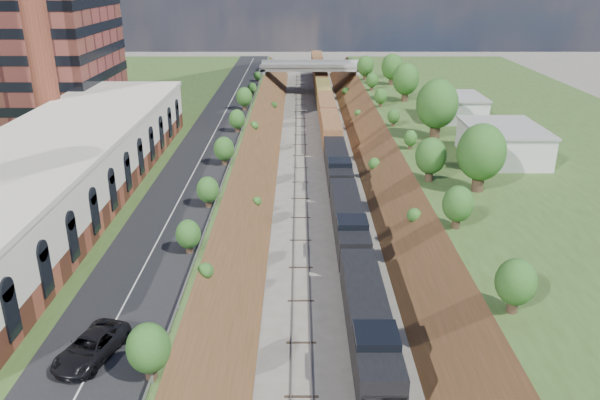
# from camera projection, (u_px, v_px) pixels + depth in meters

# --- Properties ---
(platform_left) EXTENTS (44.00, 180.00, 5.00)m
(platform_left) POSITION_uv_depth(u_px,v_px,m) (90.00, 159.00, 84.30)
(platform_left) COLOR #385021
(platform_left) RESTS_ON ground
(platform_right) EXTENTS (44.00, 180.00, 5.00)m
(platform_right) POSITION_uv_depth(u_px,v_px,m) (546.00, 158.00, 84.38)
(platform_right) COLOR #385021
(platform_right) RESTS_ON ground
(embankment_left) EXTENTS (10.00, 180.00, 10.00)m
(embankment_left) POSITION_uv_depth(u_px,v_px,m) (243.00, 175.00, 85.24)
(embankment_left) COLOR brown
(embankment_left) RESTS_ON ground
(embankment_right) EXTENTS (10.00, 180.00, 10.00)m
(embankment_right) POSITION_uv_depth(u_px,v_px,m) (393.00, 175.00, 85.27)
(embankment_right) COLOR brown
(embankment_right) RESTS_ON ground
(rail_left_track) EXTENTS (1.58, 180.00, 0.18)m
(rail_left_track) POSITION_uv_depth(u_px,v_px,m) (300.00, 174.00, 85.22)
(rail_left_track) COLOR gray
(rail_left_track) RESTS_ON ground
(rail_right_track) EXTENTS (1.58, 180.00, 0.18)m
(rail_right_track) POSITION_uv_depth(u_px,v_px,m) (336.00, 174.00, 85.22)
(rail_right_track) COLOR gray
(rail_right_track) RESTS_ON ground
(road) EXTENTS (8.00, 180.00, 0.10)m
(road) POSITION_uv_depth(u_px,v_px,m) (210.00, 141.00, 83.39)
(road) COLOR black
(road) RESTS_ON platform_left
(guardrail) EXTENTS (0.10, 171.00, 0.70)m
(guardrail) POSITION_uv_depth(u_px,v_px,m) (238.00, 138.00, 83.03)
(guardrail) COLOR #99999E
(guardrail) RESTS_ON platform_left
(commercial_building) EXTENTS (14.30, 62.30, 7.00)m
(commercial_building) POSITION_uv_depth(u_px,v_px,m) (60.00, 166.00, 61.63)
(commercial_building) COLOR brown
(commercial_building) RESTS_ON platform_left
(overpass) EXTENTS (24.50, 8.30, 7.40)m
(overpass) POSITION_uv_depth(u_px,v_px,m) (311.00, 72.00, 141.19)
(overpass) COLOR gray
(overpass) RESTS_ON ground
(white_building_near) EXTENTS (9.00, 12.00, 4.00)m
(white_building_near) POSITION_uv_depth(u_px,v_px,m) (503.00, 144.00, 75.28)
(white_building_near) COLOR silver
(white_building_near) RESTS_ON platform_right
(white_building_far) EXTENTS (8.00, 10.00, 3.60)m
(white_building_far) POSITION_uv_depth(u_px,v_px,m) (456.00, 108.00, 95.83)
(white_building_far) COLOR silver
(white_building_far) RESTS_ON platform_right
(tree_right_large) EXTENTS (5.25, 5.25, 7.61)m
(tree_right_large) POSITION_uv_depth(u_px,v_px,m) (481.00, 153.00, 63.23)
(tree_right_large) COLOR #473323
(tree_right_large) RESTS_ON platform_right
(tree_left_crest) EXTENTS (2.45, 2.45, 3.55)m
(tree_left_crest) POSITION_uv_depth(u_px,v_px,m) (183.00, 256.00, 45.43)
(tree_left_crest) COLOR #473323
(tree_left_crest) RESTS_ON platform_left
(freight_train) EXTENTS (3.11, 158.36, 4.63)m
(freight_train) POSITION_uv_depth(u_px,v_px,m) (327.00, 110.00, 113.01)
(freight_train) COLOR black
(freight_train) RESTS_ON ground
(suv) EXTENTS (4.11, 6.17, 1.57)m
(suv) POSITION_uv_depth(u_px,v_px,m) (91.00, 347.00, 36.35)
(suv) COLOR black
(suv) RESTS_ON road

